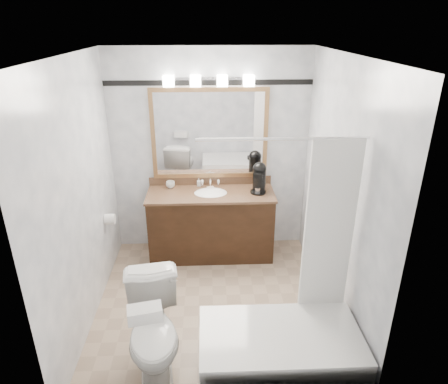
# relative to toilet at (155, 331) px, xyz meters

# --- Properties ---
(room) EXTENTS (2.42, 2.62, 2.52)m
(room) POSITION_rel_toilet_xyz_m (0.49, 0.80, 0.84)
(room) COLOR tan
(room) RESTS_ON ground
(vanity) EXTENTS (1.53, 0.58, 0.97)m
(vanity) POSITION_rel_toilet_xyz_m (0.49, 1.82, 0.04)
(vanity) COLOR black
(vanity) RESTS_ON ground
(mirror) EXTENTS (1.40, 0.04, 1.10)m
(mirror) POSITION_rel_toilet_xyz_m (0.49, 2.09, 1.09)
(mirror) COLOR #A6794B
(mirror) RESTS_ON room
(vanity_light_bar) EXTENTS (1.02, 0.14, 0.12)m
(vanity_light_bar) POSITION_rel_toilet_xyz_m (0.49, 2.03, 1.73)
(vanity_light_bar) COLOR silver
(vanity_light_bar) RESTS_ON room
(accent_stripe) EXTENTS (2.40, 0.01, 0.06)m
(accent_stripe) POSITION_rel_toilet_xyz_m (0.49, 2.10, 1.69)
(accent_stripe) COLOR black
(accent_stripe) RESTS_ON room
(bathtub) EXTENTS (1.30, 0.75, 1.96)m
(bathtub) POSITION_rel_toilet_xyz_m (1.05, -0.10, -0.12)
(bathtub) COLOR white
(bathtub) RESTS_ON ground
(tp_roll) EXTENTS (0.11, 0.12, 0.12)m
(tp_roll) POSITION_rel_toilet_xyz_m (-0.65, 1.47, 0.29)
(tp_roll) COLOR white
(tp_roll) RESTS_ON room
(toilet) EXTENTS (0.57, 0.85, 0.81)m
(toilet) POSITION_rel_toilet_xyz_m (0.00, 0.00, 0.00)
(toilet) COLOR white
(toilet) RESTS_ON ground
(tissue_box) EXTENTS (0.26, 0.18, 0.10)m
(tissue_box) POSITION_rel_toilet_xyz_m (0.00, -0.32, 0.45)
(tissue_box) COLOR white
(tissue_box) RESTS_ON toilet
(coffee_maker) EXTENTS (0.19, 0.24, 0.36)m
(coffee_maker) POSITION_rel_toilet_xyz_m (1.08, 1.84, 0.63)
(coffee_maker) COLOR black
(coffee_maker) RESTS_ON vanity
(cup_left) EXTENTS (0.14, 0.14, 0.08)m
(cup_left) POSITION_rel_toilet_xyz_m (-0.00, 1.99, 0.49)
(cup_left) COLOR white
(cup_left) RESTS_ON vanity
(soap_bottle_a) EXTENTS (0.05, 0.05, 0.10)m
(soap_bottle_a) POSITION_rel_toilet_xyz_m (0.35, 2.04, 0.49)
(soap_bottle_a) COLOR white
(soap_bottle_a) RESTS_ON vanity
(soap_bar) EXTENTS (0.09, 0.08, 0.02)m
(soap_bar) POSITION_rel_toilet_xyz_m (0.49, 1.94, 0.46)
(soap_bar) COLOR beige
(soap_bar) RESTS_ON vanity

